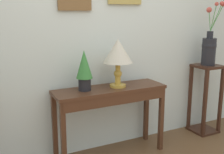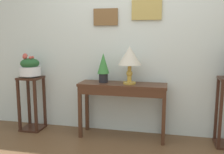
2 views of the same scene
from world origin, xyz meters
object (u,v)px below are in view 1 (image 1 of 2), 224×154
console_table (111,99)px  table_lamp (118,53)px  flower_vase_tall_right (209,47)px  potted_plant_on_console (84,69)px  pedestal_stand_right (205,99)px

console_table → table_lamp: size_ratio=2.36×
table_lamp → flower_vase_tall_right: (1.26, 0.01, -0.01)m
table_lamp → flower_vase_tall_right: size_ratio=0.65×
potted_plant_on_console → table_lamp: bearing=-2.8°
potted_plant_on_console → flower_vase_tall_right: size_ratio=0.53×
console_table → pedestal_stand_right: pedestal_stand_right is taller
console_table → flower_vase_tall_right: bearing=1.4°
potted_plant_on_console → flower_vase_tall_right: 1.62m
table_lamp → flower_vase_tall_right: 1.26m
console_table → potted_plant_on_console: bearing=171.5°
table_lamp → pedestal_stand_right: bearing=0.5°
console_table → flower_vase_tall_right: flower_vase_tall_right is taller
console_table → pedestal_stand_right: (1.35, 0.03, -0.19)m
table_lamp → potted_plant_on_console: size_ratio=1.24×
table_lamp → pedestal_stand_right: size_ratio=0.57×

